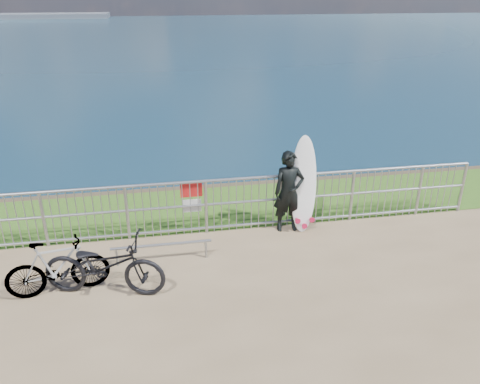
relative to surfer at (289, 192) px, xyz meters
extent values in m
plane|color=#2B5316|center=(-1.11, 1.25, -0.81)|extent=(120.00, 120.00, 0.00)
cube|color=brown|center=(-1.11, 2.45, -3.32)|extent=(120.00, 0.30, 5.00)
plane|color=#19384D|center=(-1.11, 88.55, -5.82)|extent=(260.00, 260.00, 0.00)
cylinder|color=#94979C|center=(-1.11, 0.15, 0.28)|extent=(10.00, 0.06, 0.06)
cylinder|color=#94979C|center=(-1.11, 0.15, -0.21)|extent=(10.00, 0.05, 0.05)
cylinder|color=#94979C|center=(-1.11, 0.15, -0.72)|extent=(10.00, 0.05, 0.05)
cylinder|color=#94979C|center=(-4.61, 0.15, -0.27)|extent=(0.06, 0.06, 1.10)
cylinder|color=#94979C|center=(-3.11, 0.15, -0.27)|extent=(0.06, 0.06, 1.10)
cylinder|color=#94979C|center=(-1.61, 0.15, -0.27)|extent=(0.06, 0.06, 1.10)
cylinder|color=#94979C|center=(-0.11, 0.15, -0.27)|extent=(0.06, 0.06, 1.10)
cylinder|color=#94979C|center=(1.39, 0.15, -0.27)|extent=(0.06, 0.06, 1.10)
cylinder|color=#94979C|center=(2.89, 0.15, -0.27)|extent=(0.06, 0.06, 1.10)
cylinder|color=#94979C|center=(3.89, 0.15, -0.27)|extent=(0.06, 0.06, 1.10)
cube|color=red|center=(-1.88, 0.21, 0.10)|extent=(0.42, 0.02, 0.30)
cube|color=white|center=(-1.88, 0.20, 0.10)|extent=(0.38, 0.01, 0.08)
cube|color=white|center=(-1.88, 0.21, -0.24)|extent=(0.36, 0.02, 0.26)
imported|color=black|center=(0.00, 0.00, 0.00)|extent=(0.61, 0.41, 1.63)
ellipsoid|color=white|center=(0.29, 0.00, 0.14)|extent=(0.58, 0.54, 1.91)
cone|color=#BF143D|center=(0.15, -0.12, -0.55)|extent=(0.11, 0.21, 0.11)
cone|color=#BF143D|center=(0.44, -0.12, -0.55)|extent=(0.11, 0.21, 0.11)
cone|color=#BF143D|center=(0.29, -0.12, -0.67)|extent=(0.11, 0.21, 0.11)
imported|color=black|center=(-3.40, -1.56, -0.31)|extent=(2.03, 1.12, 1.01)
imported|color=black|center=(-4.12, -1.42, -0.35)|extent=(1.62, 0.68, 0.94)
cylinder|color=#94979C|center=(-2.51, -0.79, -0.48)|extent=(1.75, 0.05, 0.05)
cylinder|color=#94979C|center=(-3.28, -0.79, -0.65)|extent=(0.04, 0.04, 0.34)
cylinder|color=#94979C|center=(-1.73, -0.79, -0.65)|extent=(0.04, 0.04, 0.34)
camera|label=1|loc=(-2.42, -8.03, 3.65)|focal=35.00mm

